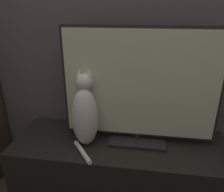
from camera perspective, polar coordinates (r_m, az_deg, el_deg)
wall_back at (r=1.52m, az=3.77°, el=21.60°), size 4.80×0.05×2.60m
tv_stand at (r=1.64m, az=1.84°, el=-18.98°), size 1.42×0.48×0.48m
tv at (r=1.36m, az=7.22°, el=1.75°), size 0.98×0.22×0.75m
cat at (r=1.39m, az=-7.07°, el=-4.78°), size 0.18×0.30×0.50m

